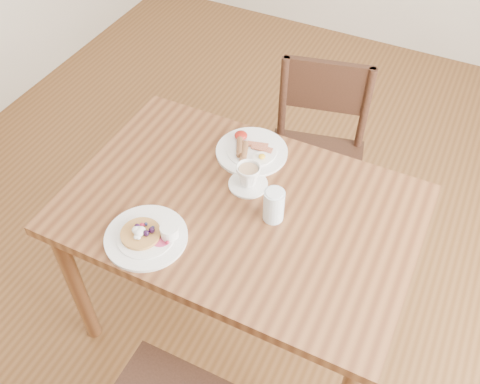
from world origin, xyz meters
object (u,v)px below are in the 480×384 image
Objects in this scene: dining_table at (240,224)px; teacup_saucer at (248,177)px; pancake_plate at (148,236)px; breakfast_plate at (251,150)px; chair_far at (315,153)px; water_glass at (274,205)px.

teacup_saucer is at bearing 100.11° from dining_table.
pancake_plate is 0.53m from breakfast_plate.
dining_table is 4.44× the size of breakfast_plate.
breakfast_plate is (-0.15, -0.38, 0.27)m from chair_far.
dining_table is 0.35m from pancake_plate.
dining_table is 0.20m from water_glass.
water_glass is at bearing -51.42° from breakfast_plate.
pancake_plate is 0.42m from water_glass.
water_glass is at bearing -35.47° from teacup_saucer.
teacup_saucer reaches higher than breakfast_plate.
breakfast_plate is 0.17m from teacup_saucer.
dining_table is at bearing 71.36° from chair_far.
teacup_saucer reaches higher than dining_table.
chair_far is 6.29× the size of teacup_saucer.
teacup_saucer is (0.19, 0.36, 0.03)m from pancake_plate.
breakfast_plate is 1.93× the size of teacup_saucer.
dining_table is at bearing -79.89° from teacup_saucer.
chair_far is at bearing 95.29° from water_glass.
dining_table is 4.44× the size of pancake_plate.
chair_far reaches higher than breakfast_plate.
dining_table is 0.29m from breakfast_plate.
chair_far reaches higher than dining_table.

